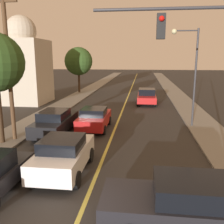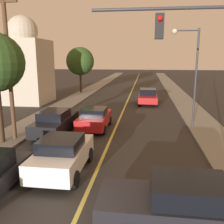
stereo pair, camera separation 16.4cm
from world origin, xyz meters
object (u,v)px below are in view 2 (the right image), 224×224
object	(u,v)px
car_near_lane_front	(62,154)
traffic_signal_mast	(208,63)
car_outer_lane_second	(55,122)
car_crossing_right	(184,204)
streetlamp_right	(190,64)
car_near_lane_second	(95,118)
domed_building_left	(25,65)
car_far_oncoming	(148,96)
utility_pole_left	(9,66)
tree_left_far	(80,61)

from	to	relation	value
car_near_lane_front	traffic_signal_mast	bearing A→B (deg)	-1.00
car_outer_lane_second	car_crossing_right	xyz separation A→B (m)	(6.98, -8.37, -0.06)
car_crossing_right	streetlamp_right	world-z (taller)	streetlamp_right
car_near_lane_second	car_crossing_right	xyz separation A→B (m)	(4.70, -10.01, 0.01)
car_near_lane_second	domed_building_left	world-z (taller)	domed_building_left
car_near_lane_second	traffic_signal_mast	size ratio (longest dim) A/B	0.61
car_near_lane_second	car_far_oncoming	distance (m)	11.09
car_outer_lane_second	domed_building_left	size ratio (longest dim) A/B	0.51
car_crossing_right	utility_pole_left	distance (m)	11.94
car_outer_lane_second	domed_building_left	xyz separation A→B (m)	(-7.40, 11.12, 3.30)
car_crossing_right	car_near_lane_front	bearing A→B (deg)	56.84
car_near_lane_front	car_outer_lane_second	xyz separation A→B (m)	(-2.27, 5.30, 0.00)
car_near_lane_second	car_far_oncoming	bearing A→B (deg)	70.11
car_far_oncoming	utility_pole_left	size ratio (longest dim) A/B	0.56
traffic_signal_mast	utility_pole_left	world-z (taller)	utility_pole_left
traffic_signal_mast	tree_left_far	xyz separation A→B (m)	(-11.43, 24.92, -0.32)
car_outer_lane_second	streetlamp_right	size ratio (longest dim) A/B	0.70
utility_pole_left	domed_building_left	world-z (taller)	domed_building_left
streetlamp_right	domed_building_left	size ratio (longest dim) A/B	0.73
traffic_signal_mast	domed_building_left	world-z (taller)	domed_building_left
streetlamp_right	car_far_oncoming	bearing A→B (deg)	106.95
car_near_lane_front	traffic_signal_mast	size ratio (longest dim) A/B	0.60
car_outer_lane_second	utility_pole_left	size ratio (longest dim) A/B	0.56
utility_pole_left	car_crossing_right	bearing A→B (deg)	-37.31
car_outer_lane_second	tree_left_far	distance (m)	20.14
car_outer_lane_second	car_far_oncoming	distance (m)	13.49
car_near_lane_front	car_far_oncoming	distance (m)	17.77
car_near_lane_second	traffic_signal_mast	bearing A→B (deg)	-50.79
car_near_lane_second	tree_left_far	size ratio (longest dim) A/B	0.67
car_near_lane_front	car_crossing_right	bearing A→B (deg)	-33.16
car_far_oncoming	tree_left_far	world-z (taller)	tree_left_far
car_far_oncoming	streetlamp_right	distance (m)	10.12
streetlamp_right	domed_building_left	bearing A→B (deg)	153.49
car_near_lane_front	utility_pole_left	distance (m)	6.82
domed_building_left	utility_pole_left	bearing A→B (deg)	-67.01
car_outer_lane_second	traffic_signal_mast	bearing A→B (deg)	-33.98
car_near_lane_second	car_outer_lane_second	xyz separation A→B (m)	(-2.27, -1.63, 0.07)
tree_left_far	utility_pole_left	bearing A→B (deg)	-86.29
car_near_lane_front	tree_left_far	size ratio (longest dim) A/B	0.65
utility_pole_left	traffic_signal_mast	bearing A→B (deg)	-21.21
tree_left_far	car_near_lane_second	bearing A→B (deg)	-72.37
car_near_lane_second	utility_pole_left	size ratio (longest dim) A/B	0.50
car_near_lane_front	tree_left_far	bearing A→B (deg)	102.90
car_far_oncoming	streetlamp_right	world-z (taller)	streetlamp_right
car_near_lane_front	car_outer_lane_second	world-z (taller)	car_outer_lane_second
traffic_signal_mast	utility_pole_left	xyz separation A→B (m)	(-10.06, 3.90, -0.26)
car_far_oncoming	car_near_lane_front	bearing A→B (deg)	77.74
streetlamp_right	domed_building_left	world-z (taller)	domed_building_left
car_near_lane_second	traffic_signal_mast	xyz separation A→B (m)	(5.74, -7.04, 3.98)
car_far_oncoming	car_near_lane_second	bearing A→B (deg)	70.11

